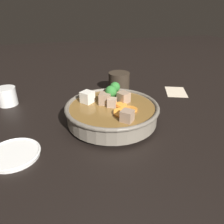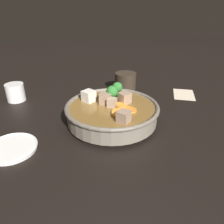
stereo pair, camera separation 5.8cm
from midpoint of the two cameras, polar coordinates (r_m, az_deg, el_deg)
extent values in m
plane|color=black|center=(0.66, -2.52, -2.97)|extent=(3.00, 3.00, 0.00)
cylinder|color=slate|center=(0.66, -2.53, -2.59)|extent=(0.14, 0.14, 0.01)
cylinder|color=slate|center=(0.64, -2.58, -0.42)|extent=(0.26, 0.26, 0.05)
torus|color=#685F52|center=(0.63, -2.62, 1.42)|extent=(0.27, 0.27, 0.01)
cylinder|color=brown|center=(0.64, -2.60, 0.40)|extent=(0.25, 0.25, 0.03)
cylinder|color=orange|center=(0.61, 1.74, 0.66)|extent=(0.06, 0.06, 0.01)
cylinder|color=orange|center=(0.63, -0.15, 1.74)|extent=(0.04, 0.04, 0.01)
cylinder|color=orange|center=(0.59, -0.41, -0.40)|extent=(0.06, 0.06, 0.01)
cylinder|color=green|center=(0.70, -1.63, 4.85)|extent=(0.01, 0.01, 0.02)
sphere|color=#2D752D|center=(0.69, -1.65, 6.47)|extent=(0.03, 0.03, 0.03)
cylinder|color=green|center=(0.66, -2.82, 3.51)|extent=(0.02, 0.02, 0.02)
sphere|color=#2D752D|center=(0.65, -2.86, 5.33)|extent=(0.03, 0.03, 0.03)
cube|color=#9E7F66|center=(0.65, 0.50, 3.82)|extent=(0.04, 0.04, 0.03)
cube|color=#9E7F66|center=(0.55, 0.98, -1.09)|extent=(0.04, 0.04, 0.03)
cube|color=tan|center=(0.63, -2.42, 2.52)|extent=(0.03, 0.03, 0.03)
cube|color=#9E7F66|center=(0.64, -4.39, 3.46)|extent=(0.04, 0.04, 0.03)
cube|color=silver|center=(0.66, -8.97, 3.83)|extent=(0.05, 0.05, 0.03)
cylinder|color=white|center=(0.59, -26.95, -10.02)|extent=(0.12, 0.12, 0.01)
torus|color=white|center=(0.58, -27.05, -9.63)|extent=(0.13, 0.13, 0.01)
cylinder|color=white|center=(0.86, -27.53, 3.63)|extent=(0.07, 0.07, 0.06)
cylinder|color=brown|center=(0.85, -27.80, 4.79)|extent=(0.06, 0.06, 0.00)
cylinder|color=#33281E|center=(0.87, -0.09, 7.63)|extent=(0.08, 0.08, 0.08)
torus|color=#33281E|center=(0.90, -0.83, 8.70)|extent=(0.05, 0.01, 0.05)
cube|color=beige|center=(0.91, 14.62, 5.13)|extent=(0.13, 0.11, 0.00)
camera|label=1|loc=(0.03, -92.59, -1.33)|focal=35.00mm
camera|label=2|loc=(0.03, 87.41, 1.33)|focal=35.00mm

